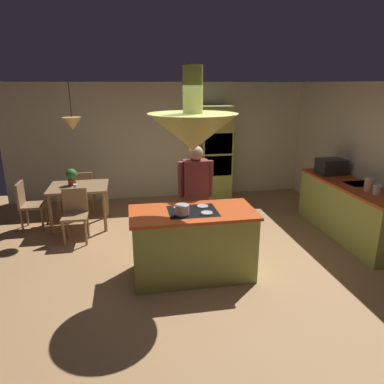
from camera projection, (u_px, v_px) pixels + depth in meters
ground at (190, 267)px, 5.07m from camera, size 8.16×8.16×0.00m
wall_back at (163, 141)px, 7.94m from camera, size 6.80×0.10×2.55m
kitchen_island at (193, 243)px, 4.74m from camera, size 1.65×0.82×0.95m
counter_run_right at (349, 210)px, 5.98m from camera, size 0.73×2.34×0.93m
oven_tower at (215, 154)px, 7.82m from camera, size 0.66×0.62×2.07m
dining_table at (79, 192)px, 6.37m from camera, size 1.02×0.83×0.76m
person_at_island at (196, 193)px, 5.27m from camera, size 0.53×0.22×1.67m
range_hood at (193, 130)px, 4.30m from camera, size 1.10×1.10×1.00m
pendant_light_over_table at (72, 124)px, 6.02m from camera, size 0.32×0.32×0.82m
chair_facing_island at (75, 211)px, 5.82m from camera, size 0.40×0.40×0.87m
chair_by_back_wall at (84, 190)px, 7.01m from camera, size 0.40×0.40×0.87m
chair_at_corner at (28, 202)px, 6.27m from camera, size 0.40×0.40×0.87m
potted_plant_on_table at (72, 176)px, 6.35m from camera, size 0.20×0.20×0.30m
cup_on_table at (75, 187)px, 6.13m from camera, size 0.07×0.07×0.09m
canister_flour at (377, 190)px, 5.28m from camera, size 0.11×0.11×0.15m
canister_sugar at (369, 185)px, 5.45m from camera, size 0.14×0.14×0.21m
microwave_on_counter at (331, 166)px, 6.46m from camera, size 0.46×0.36×0.28m
cooking_pot_on_cooktop at (182, 209)px, 4.44m from camera, size 0.18×0.18×0.12m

